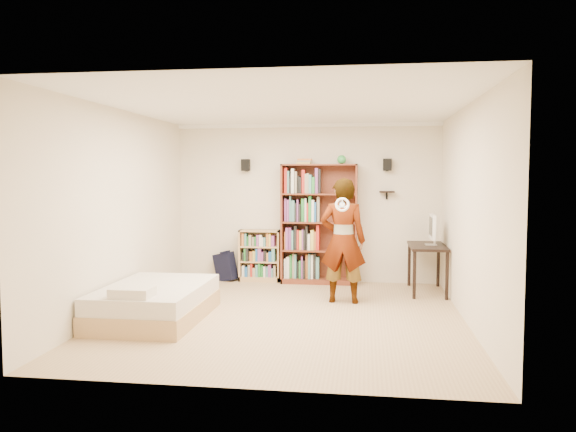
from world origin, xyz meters
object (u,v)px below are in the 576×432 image
object	(u,v)px
low_bookshelf	(260,256)
computer_desk	(427,269)
daybed	(155,298)
tall_bookshelf	(319,224)
person	(343,241)

from	to	relation	value
low_bookshelf	computer_desk	bearing A→B (deg)	-11.90
computer_desk	daybed	bearing A→B (deg)	-148.95
tall_bookshelf	daybed	xyz separation A→B (m)	(-1.86, -2.69, -0.73)
low_bookshelf	daybed	world-z (taller)	low_bookshelf
computer_desk	daybed	size ratio (longest dim) A/B	0.59
tall_bookshelf	person	bearing A→B (deg)	-71.86
low_bookshelf	person	size ratio (longest dim) A/B	0.49
low_bookshelf	tall_bookshelf	bearing A→B (deg)	-2.94
daybed	person	distance (m)	2.72
tall_bookshelf	computer_desk	world-z (taller)	tall_bookshelf
tall_bookshelf	low_bookshelf	world-z (taller)	tall_bookshelf
tall_bookshelf	daybed	size ratio (longest dim) A/B	1.09
low_bookshelf	person	world-z (taller)	person
low_bookshelf	daybed	distance (m)	2.87
low_bookshelf	person	xyz separation A→B (m)	(1.49, -1.45, 0.45)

